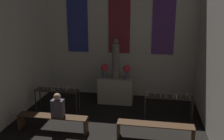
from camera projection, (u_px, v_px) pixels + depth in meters
wall_back at (120, 27)px, 9.94m from camera, size 6.37×0.16×5.63m
altar at (116, 90)px, 9.66m from camera, size 1.32×0.58×1.00m
statue at (116, 60)px, 9.34m from camera, size 0.27×0.27×1.52m
flower_vase_left at (105, 69)px, 9.51m from camera, size 0.29×0.29×0.53m
flower_vase_right at (127, 70)px, 9.37m from camera, size 0.29×0.29×0.53m
candle_rack_left at (57, 92)px, 8.92m from camera, size 1.58×0.43×0.97m
candle_rack_right at (168, 99)px, 8.27m from camera, size 1.58×0.43×0.96m
pew_back_left at (52, 120)px, 7.56m from camera, size 2.15×0.36×0.48m
pew_back_right at (155, 128)px, 7.05m from camera, size 2.15×0.36×0.48m
person_seated at (58, 106)px, 7.41m from camera, size 0.36×0.24×0.74m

